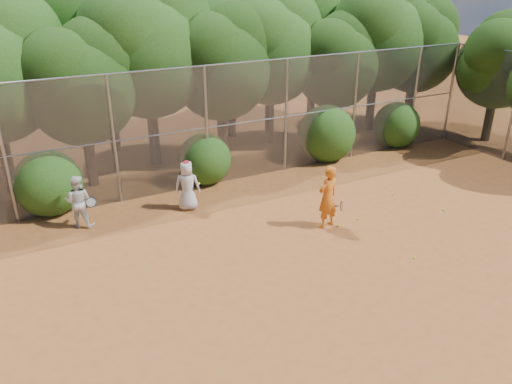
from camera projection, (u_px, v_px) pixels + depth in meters
ground at (336, 260)px, 12.63m from camera, size 80.00×80.00×0.00m
fence_back at (231, 123)px, 16.60m from camera, size 20.05×0.09×4.03m
tree_2 at (80, 79)px, 15.64m from camera, size 3.99×3.47×5.47m
tree_3 at (147, 43)px, 17.18m from camera, size 4.89×4.26×6.70m
tree_4 at (221, 59)px, 17.99m from camera, size 4.19×3.64×5.73m
tree_5 at (271, 44)px, 19.58m from camera, size 4.51×3.92×6.17m
tree_6 at (337, 58)px, 20.05m from camera, size 3.86×3.36×5.29m
tree_7 at (378, 32)px, 21.26m from camera, size 4.77×4.14×6.53m
tree_8 at (417, 41)px, 22.04m from camera, size 4.25×3.70×5.82m
tree_10 at (104, 31)px, 18.45m from camera, size 5.15×4.48×7.06m
tree_11 at (231, 38)px, 20.41m from camera, size 4.64×4.03×6.35m
tree_12 at (315, 22)px, 22.65m from camera, size 5.02×4.37×6.88m
tree_13 at (501, 58)px, 20.09m from camera, size 3.86×3.36×5.29m
bush_0 at (48, 180)px, 14.80m from camera, size 2.00×2.00×2.00m
bush_1 at (205, 157)px, 16.94m from camera, size 1.80×1.80×1.80m
bush_2 at (327, 131)px, 18.96m from camera, size 2.20×2.20×2.20m
bush_3 at (397, 123)px, 20.49m from camera, size 1.90×1.90×1.90m
player_yellow at (328, 197)px, 13.91m from camera, size 0.85×0.61×1.84m
player_teen at (187, 185)px, 15.01m from camera, size 0.89×0.77×1.57m
player_white at (78, 201)px, 14.00m from camera, size 0.95×0.88×1.54m
ball_0 at (358, 219)px, 14.62m from camera, size 0.07×0.07×0.07m
ball_1 at (392, 194)px, 16.22m from camera, size 0.07×0.07×0.07m
ball_2 at (414, 258)px, 12.66m from camera, size 0.07×0.07×0.07m
ball_3 at (444, 210)px, 15.18m from camera, size 0.07×0.07×0.07m
ball_4 at (338, 226)px, 14.25m from camera, size 0.07×0.07×0.07m
ball_5 at (322, 178)px, 17.50m from camera, size 0.07×0.07×0.07m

